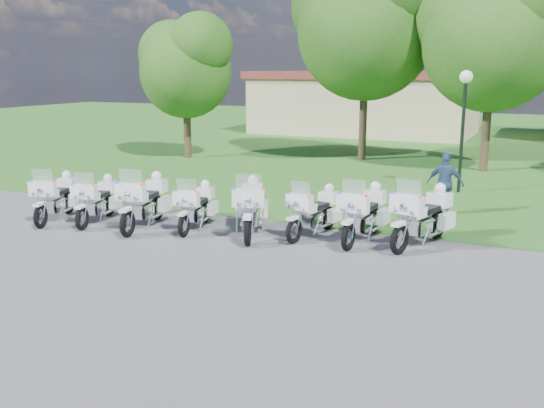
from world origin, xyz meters
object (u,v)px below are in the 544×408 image
at_px(motorcycle_4, 251,207).
at_px(motorcycle_6, 364,213).
at_px(motorcycle_5, 315,211).
at_px(motorcycle_7, 423,216).
at_px(bystander_c, 445,184).
at_px(motorcycle_0, 56,197).
at_px(lamp_post, 464,101).
at_px(motorcycle_3, 197,206).
at_px(motorcycle_2, 145,201).
at_px(motorcycle_1, 98,200).

bearing_deg(motorcycle_4, motorcycle_6, 171.05).
height_order(motorcycle_5, motorcycle_6, motorcycle_6).
relative_size(motorcycle_7, bystander_c, 1.37).
xyz_separation_m(motorcycle_0, bystander_c, (9.97, 5.31, 0.26)).
bearing_deg(motorcycle_0, motorcycle_6, 172.27).
height_order(motorcycle_7, lamp_post, lamp_post).
relative_size(motorcycle_3, motorcycle_4, 0.89).
height_order(motorcycle_0, lamp_post, lamp_post).
bearing_deg(motorcycle_0, motorcycle_2, 169.61).
height_order(motorcycle_4, bystander_c, bystander_c).
distance_m(motorcycle_6, motorcycle_7, 1.44).
relative_size(motorcycle_4, motorcycle_7, 0.97).
distance_m(motorcycle_2, motorcycle_7, 7.37).
bearing_deg(motorcycle_6, motorcycle_4, 17.55).
bearing_deg(motorcycle_2, motorcycle_4, 178.88).
height_order(motorcycle_1, motorcycle_3, motorcycle_1).
xyz_separation_m(motorcycle_6, motorcycle_7, (1.42, 0.21, 0.03)).
height_order(motorcycle_2, motorcycle_6, motorcycle_2).
relative_size(motorcycle_1, bystander_c, 1.21).
bearing_deg(motorcycle_7, motorcycle_3, 26.75).
xyz_separation_m(motorcycle_4, bystander_c, (4.21, 4.38, 0.20)).
distance_m(motorcycle_0, motorcycle_3, 4.24).
distance_m(motorcycle_4, motorcycle_5, 1.66).
bearing_deg(bystander_c, motorcycle_3, 43.58).
relative_size(motorcycle_3, bystander_c, 1.18).
bearing_deg(motorcycle_4, motorcycle_0, -13.46).
bearing_deg(lamp_post, motorcycle_3, -125.27).
bearing_deg(motorcycle_2, motorcycle_7, 179.91).
distance_m(motorcycle_6, lamp_post, 7.82).
xyz_separation_m(motorcycle_3, motorcycle_6, (4.44, 0.78, 0.09)).
relative_size(motorcycle_1, motorcycle_3, 1.02).
xyz_separation_m(motorcycle_3, motorcycle_4, (1.60, 0.08, 0.11)).
bearing_deg(lamp_post, motorcycle_7, -88.82).
bearing_deg(motorcycle_0, motorcycle_7, 171.97).
relative_size(motorcycle_6, bystander_c, 1.36).
xyz_separation_m(motorcycle_5, bystander_c, (2.67, 3.76, 0.29)).
bearing_deg(motorcycle_6, motorcycle_7, -167.60).
height_order(motorcycle_1, bystander_c, bystander_c).
relative_size(motorcycle_0, motorcycle_2, 0.90).
xyz_separation_m(motorcycle_2, motorcycle_3, (1.36, 0.45, -0.10)).
distance_m(motorcycle_3, motorcycle_5, 3.22).
height_order(motorcycle_1, motorcycle_2, motorcycle_2).
xyz_separation_m(motorcycle_2, motorcycle_4, (2.96, 0.54, 0.01)).
bearing_deg(bystander_c, motorcycle_0, 34.12).
distance_m(lamp_post, bystander_c, 4.27).
bearing_deg(motorcycle_1, motorcycle_3, 176.09).
height_order(motorcycle_2, motorcycle_5, motorcycle_2).
bearing_deg(bystander_c, motorcycle_1, 35.85).
distance_m(motorcycle_2, motorcycle_4, 3.01).
bearing_deg(motorcycle_5, lamp_post, -98.18).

